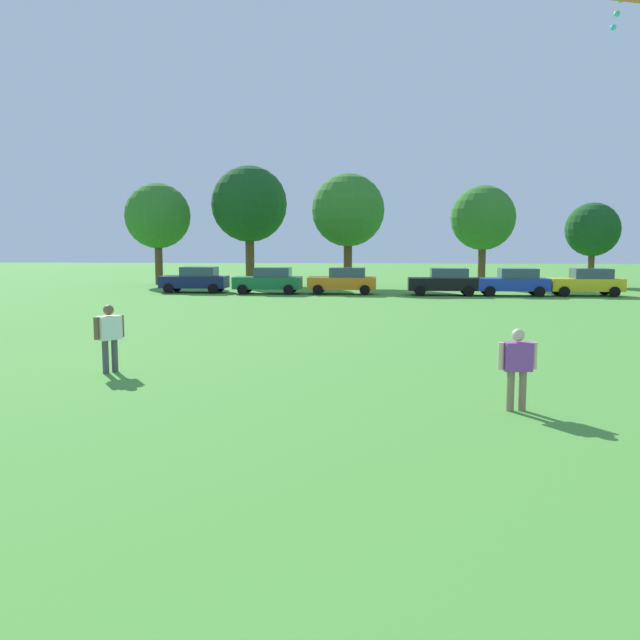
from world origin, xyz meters
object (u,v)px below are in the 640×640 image
object	(u,v)px
adult_bystander	(517,362)
parked_car_orange_2	(343,281)
bystander_near_trees	(109,332)
tree_center_left	(348,211)
parked_car_green_1	(269,280)
parked_car_yellow_5	(587,282)
tree_right	(593,230)
tree_left	(249,204)
tree_far_left	(158,216)
parked_car_blue_4	(514,282)
parked_car_black_3	(445,281)
tree_center_right	(483,218)
parked_car_navy_0	(196,279)

from	to	relation	value
adult_bystander	parked_car_orange_2	size ratio (longest dim) A/B	0.37
bystander_near_trees	tree_center_left	size ratio (longest dim) A/B	0.20
parked_car_green_1	parked_car_yellow_5	bearing A→B (deg)	179.43
parked_car_orange_2	tree_right	bearing A→B (deg)	-151.73
adult_bystander	parked_car_yellow_5	bearing A→B (deg)	-117.12
parked_car_yellow_5	tree_left	xyz separation A→B (m)	(-22.82, 10.43, 5.39)
tree_center_left	tree_far_left	bearing A→B (deg)	173.95
adult_bystander	parked_car_green_1	bearing A→B (deg)	-80.36
parked_car_yellow_5	tree_far_left	size ratio (longest dim) A/B	0.55
tree_left	tree_center_left	bearing A→B (deg)	-20.45
tree_center_left	tree_right	size ratio (longest dim) A/B	1.33
parked_car_blue_4	tree_far_left	world-z (taller)	tree_far_left
parked_car_black_3	parked_car_orange_2	bearing A→B (deg)	-4.23
parked_car_black_3	tree_far_left	xyz separation A→B (m)	(-21.18, 9.21, 4.44)
parked_car_green_1	parked_car_blue_4	world-z (taller)	same
parked_car_green_1	parked_car_black_3	bearing A→B (deg)	178.22
parked_car_black_3	tree_center_right	xyz separation A→B (m)	(3.68, 9.64, 4.23)
parked_car_navy_0	tree_left	distance (m)	11.18
parked_car_yellow_5	adult_bystander	bearing A→B (deg)	71.20
bystander_near_trees	parked_car_yellow_5	xyz separation A→B (m)	(19.32, 26.40, -0.15)
tree_far_left	tree_center_left	size ratio (longest dim) A/B	0.95
tree_center_left	parked_car_green_1	bearing A→B (deg)	-122.85
tree_center_right	parked_car_navy_0	bearing A→B (deg)	-156.16
parked_car_navy_0	parked_car_blue_4	distance (m)	20.22
parked_car_blue_4	parked_car_orange_2	bearing A→B (deg)	-2.56
bystander_near_trees	tree_right	xyz separation A→B (m)	(22.61, 36.50, 3.21)
parked_car_blue_4	tree_far_left	bearing A→B (deg)	-19.95
tree_left	tree_center_right	world-z (taller)	tree_left
parked_car_black_3	parked_car_yellow_5	size ratio (longest dim) A/B	1.00
parked_car_orange_2	tree_center_left	bearing A→B (deg)	-89.63
parked_car_navy_0	tree_far_left	distance (m)	10.71
parked_car_black_3	tree_center_left	world-z (taller)	tree_center_left
parked_car_navy_0	bystander_near_trees	bearing A→B (deg)	100.99
parked_car_black_3	parked_car_blue_4	distance (m)	4.19
adult_bystander	parked_car_orange_2	bearing A→B (deg)	-89.05
tree_center_left	bystander_near_trees	bearing A→B (deg)	-97.35
parked_car_green_1	adult_bystander	bearing A→B (deg)	107.96
adult_bystander	tree_center_right	bearing A→B (deg)	-105.81
parked_car_orange_2	parked_car_green_1	bearing A→B (deg)	1.48
parked_car_black_3	tree_left	world-z (taller)	tree_left
parked_car_orange_2	tree_right	xyz separation A→B (m)	(18.19, 9.78, 3.36)
tree_left	tree_right	size ratio (longest dim) A/B	1.48
parked_car_black_3	tree_left	size ratio (longest dim) A/B	0.47
parked_car_green_1	tree_right	bearing A→B (deg)	-156.65
bystander_near_trees	tree_right	world-z (taller)	tree_right
parked_car_navy_0	tree_far_left	world-z (taller)	tree_far_left
tree_left	parked_car_blue_4	bearing A→B (deg)	-29.86
parked_car_blue_4	tree_right	world-z (taller)	tree_right
adult_bystander	parked_car_black_3	size ratio (longest dim) A/B	0.37
tree_far_left	tree_right	distance (m)	33.10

